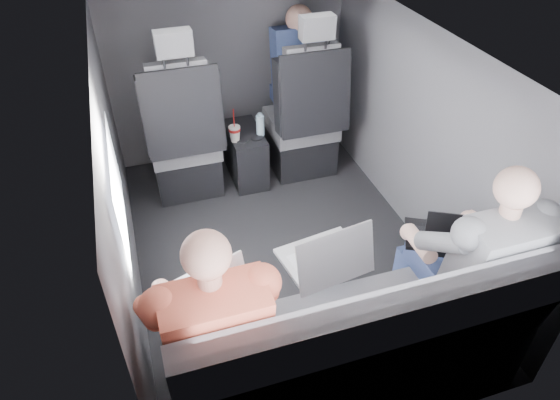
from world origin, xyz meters
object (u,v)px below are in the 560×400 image
object	(u,v)px
front_seat_right	(304,125)
rear_bench	(353,353)
front_seat_left	(184,144)
laptop_white	(210,288)
passenger_rear_left	(212,327)
soda_cup	(235,133)
passenger_rear_right	(470,261)
water_bottle	(260,125)
laptop_black	(447,237)
passenger_front_right	(298,67)
center_console	(246,155)
laptop_silver	(326,256)

from	to	relation	value
front_seat_right	rear_bench	distance (m)	1.96
front_seat_left	laptop_white	bearing A→B (deg)	-94.33
passenger_rear_left	front_seat_right	bearing A→B (deg)	59.72
rear_bench	soda_cup	xyz separation A→B (m)	(-0.10, 1.83, 0.16)
front_seat_right	passenger_rear_right	distance (m)	1.83
front_seat_right	passenger_rear_right	xyz separation A→B (m)	(0.15, -1.81, 0.22)
rear_bench	water_bottle	distance (m)	1.87
laptop_black	passenger_rear_right	world-z (taller)	passenger_rear_right
laptop_white	passenger_front_right	bearing A→B (deg)	60.47
water_bottle	soda_cup	bearing A→B (deg)	-171.70
rear_bench	passenger_front_right	xyz separation A→B (m)	(0.49, 2.16, 0.44)
center_console	laptop_white	bearing A→B (deg)	-109.10
passenger_front_right	center_console	bearing A→B (deg)	-155.90
front_seat_right	laptop_black	xyz separation A→B (m)	(0.13, -1.64, 0.23)
passenger_rear_left	laptop_silver	bearing A→B (deg)	20.46
water_bottle	passenger_rear_left	size ratio (longest dim) A/B	0.14
front_seat_left	passenger_rear_left	xyz separation A→B (m)	(-0.15, -1.81, 0.22)
front_seat_left	passenger_rear_left	world-z (taller)	front_seat_left
laptop_black	passenger_front_right	bearing A→B (deg)	92.81
center_console	soda_cup	bearing A→B (deg)	-132.04
water_bottle	laptop_white	xyz separation A→B (m)	(-0.67, -1.57, 0.15)
center_console	soda_cup	xyz separation A→B (m)	(-0.10, -0.11, 0.26)
front_seat_right	water_bottle	bearing A→B (deg)	-173.74
soda_cup	water_bottle	size ratio (longest dim) A/B	1.46
front_seat_left	passenger_rear_left	distance (m)	1.83
front_seat_left	passenger_front_right	world-z (taller)	front_seat_left
front_seat_left	center_console	distance (m)	0.49
water_bottle	laptop_silver	size ratio (longest dim) A/B	0.42
front_seat_right	laptop_white	size ratio (longest dim) A/B	3.13
passenger_rear_right	passenger_front_right	world-z (taller)	passenger_front_right
laptop_black	water_bottle	bearing A→B (deg)	106.71
center_console	water_bottle	world-z (taller)	water_bottle
rear_bench	soda_cup	distance (m)	1.84
front_seat_right	passenger_rear_right	size ratio (longest dim) A/B	1.06
front_seat_left	soda_cup	bearing A→B (deg)	-10.74
laptop_black	passenger_front_right	xyz separation A→B (m)	(-0.09, 1.90, 0.12)
front_seat_left	passenger_front_right	bearing A→B (deg)	15.39
rear_bench	laptop_black	distance (m)	0.71
laptop_black	passenger_rear_right	bearing A→B (deg)	-82.76
passenger_front_right	rear_bench	bearing A→B (deg)	-102.72
rear_bench	water_bottle	world-z (taller)	rear_bench
soda_cup	laptop_white	distance (m)	1.63
passenger_rear_left	passenger_front_right	world-z (taller)	passenger_front_right
center_console	passenger_front_right	size ratio (longest dim) A/B	0.62
front_seat_right	soda_cup	world-z (taller)	front_seat_right
front_seat_left	front_seat_right	xyz separation A→B (m)	(0.90, 0.00, 0.00)
laptop_black	rear_bench	bearing A→B (deg)	-155.58
laptop_silver	center_console	bearing A→B (deg)	89.08
soda_cup	passenger_rear_right	distance (m)	1.88
laptop_silver	laptop_black	world-z (taller)	laptop_silver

